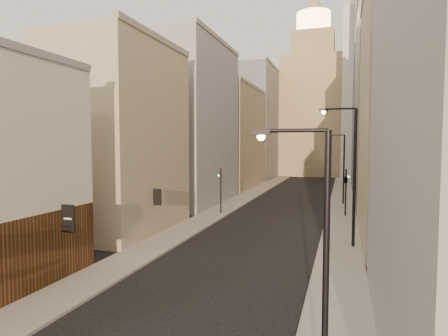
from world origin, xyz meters
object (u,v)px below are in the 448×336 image
traffic_light_right (346,180)px  streetlamp_far (342,165)px  traffic_light_left (221,182)px  streetlamp_near (318,257)px  streetlamp_mid (351,169)px  white_tower (363,89)px  clock_tower (312,103)px

traffic_light_right → streetlamp_far: bearing=-75.2°
streetlamp_far → traffic_light_left: streetlamp_far is taller
streetlamp_near → traffic_light_left: streetlamp_near is taller
streetlamp_near → streetlamp_mid: 18.28m
streetlamp_near → traffic_light_right: 30.40m
traffic_light_right → traffic_light_left: bearing=22.9°
white_tower → traffic_light_left: 47.63m
clock_tower → streetlamp_far: clock_tower is taller
white_tower → clock_tower: bearing=128.2°
clock_tower → streetlamp_far: 47.90m
streetlamp_mid → streetlamp_far: bearing=83.2°
streetlamp_far → white_tower: bearing=103.8°
streetlamp_far → traffic_light_left: 16.40m
streetlamp_far → traffic_light_right: bearing=-66.6°
white_tower → streetlamp_near: 71.60m
streetlamp_mid → streetlamp_far: size_ratio=1.16×
streetlamp_near → streetlamp_mid: streetlamp_mid is taller
streetlamp_mid → traffic_light_right: streetlamp_mid is taller
streetlamp_far → traffic_light_left: size_ratio=1.75×
traffic_light_right → streetlamp_near: bearing=100.0°
streetlamp_near → clock_tower: bearing=90.8°
streetlamp_mid → traffic_light_left: streetlamp_mid is taller
streetlamp_mid → traffic_light_right: size_ratio=2.03×
white_tower → streetlamp_far: bearing=-96.4°
white_tower → traffic_light_left: white_tower is taller
streetlamp_near → traffic_light_right: streetlamp_near is taller
white_tower → traffic_light_right: size_ratio=8.30×
streetlamp_near → streetlamp_far: size_ratio=0.91×
streetlamp_near → white_tower: bearing=82.8°
streetlamp_mid → traffic_light_left: bearing=134.8°
streetlamp_far → streetlamp_mid: bearing=-67.8°
streetlamp_near → traffic_light_left: (-11.94, 27.83, -1.06)m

